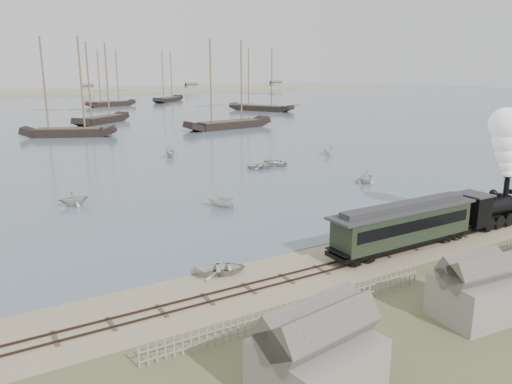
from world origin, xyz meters
TOP-DOWN VIEW (x-y plane):
  - ground at (0.00, 0.00)m, footprint 600.00×600.00m
  - harbor_water at (0.00, 170.00)m, footprint 600.00×336.00m
  - rail_track at (0.00, -2.00)m, footprint 120.00×1.80m
  - picket_fence_west at (-6.50, -7.00)m, footprint 19.00×0.10m
  - picket_fence_east at (12.50, -7.50)m, footprint 15.00×0.10m
  - shed_mid at (2.00, -12.00)m, footprint 4.00×3.50m
  - far_spit at (0.00, 250.00)m, footprint 500.00×20.00m
  - locomotive at (19.27, -2.00)m, footprint 8.24×3.08m
  - passenger_coach at (7.04, -2.00)m, footprint 13.78×2.66m
  - beached_dinghy at (-7.44, 1.13)m, footprint 3.58×4.27m
  - rowboat_1 at (-12.60, 24.62)m, footprint 2.64×3.05m
  - rowboat_2 at (0.08, 15.84)m, footprint 3.20×2.71m
  - rowboat_3 at (14.24, 31.06)m, footprint 3.59×4.41m
  - rowboat_4 at (20.56, 16.59)m, footprint 3.38×3.64m
  - rowboat_5 at (29.58, 35.19)m, footprint 2.91×3.15m
  - rowboat_7 at (6.63, 46.58)m, footprint 3.98×3.64m
  - rowboat_8 at (17.30, 31.76)m, footprint 4.81×4.05m
  - schooner_2 at (-2.46, 79.47)m, footprint 18.81×11.67m
  - schooner_3 at (9.71, 101.12)m, footprint 17.42×15.15m
  - schooner_4 at (32.19, 74.94)m, footprint 22.41×7.70m
  - schooner_5 at (63.25, 111.05)m, footprint 15.41×21.49m
  - schooner_8 at (26.51, 154.53)m, footprint 18.51×7.59m
  - schooner_9 at (53.11, 166.60)m, footprint 18.31×18.10m

SIDE VIEW (x-z plane):
  - ground at x=0.00m, z-range 0.00..0.00m
  - picket_fence_west at x=-6.50m, z-range -0.60..0.60m
  - picket_fence_east at x=12.50m, z-range -0.60..0.60m
  - shed_mid at x=2.00m, z-range -1.80..1.80m
  - far_spit at x=0.00m, z-range -0.90..0.90m
  - harbor_water at x=0.00m, z-range 0.00..0.06m
  - rail_track at x=0.00m, z-range -0.04..0.12m
  - beached_dinghy at x=-7.44m, z-range 0.00..0.76m
  - rowboat_3 at x=14.24m, z-range 0.06..0.86m
  - rowboat_8 at x=17.30m, z-range 0.06..0.91m
  - rowboat_2 at x=0.08m, z-range 0.06..1.25m
  - rowboat_5 at x=29.58m, z-range 0.06..1.27m
  - rowboat_4 at x=20.56m, z-range 0.06..1.64m
  - rowboat_1 at x=-12.60m, z-range 0.06..1.65m
  - rowboat_7 at x=6.63m, z-range 0.06..1.84m
  - passenger_coach at x=7.04m, z-range 0.44..3.79m
  - locomotive at x=19.27m, z-range -0.41..9.86m
  - schooner_2 at x=-2.46m, z-range 0.06..20.06m
  - schooner_3 at x=9.71m, z-range 0.06..20.06m
  - schooner_4 at x=32.19m, z-range 0.06..20.06m
  - schooner_5 at x=63.25m, z-range 0.06..20.06m
  - schooner_8 at x=26.51m, z-range 0.06..20.06m
  - schooner_9 at x=53.11m, z-range 0.06..20.06m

